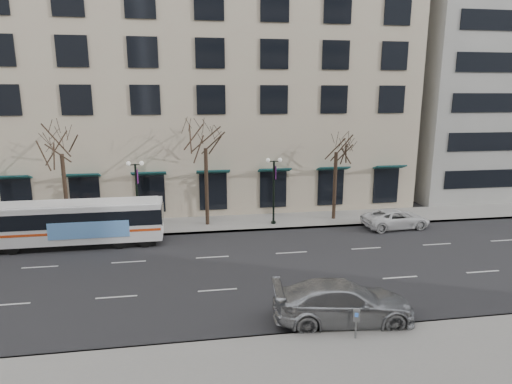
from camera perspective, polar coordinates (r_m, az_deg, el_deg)
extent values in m
plane|color=black|center=(24.65, -5.52, -10.59)|extent=(160.00, 160.00, 0.00)
cube|color=gray|center=(33.62, 2.07, -3.93)|extent=(80.00, 4.00, 0.15)
cube|color=#C0AC93|center=(43.65, -10.36, 15.58)|extent=(40.00, 20.00, 24.00)
cube|color=#999993|center=(55.32, 29.89, 19.27)|extent=(25.00, 20.00, 35.00)
cylinder|color=black|center=(33.33, -24.04, -0.24)|extent=(0.28, 0.28, 5.74)
cylinder|color=black|center=(32.14, -6.60, 0.55)|extent=(0.28, 0.28, 5.95)
cylinder|color=black|center=(34.06, 10.46, 0.70)|extent=(0.28, 0.28, 5.46)
cylinder|color=black|center=(31.87, -15.55, -0.83)|extent=(0.16, 0.16, 5.00)
cylinder|color=black|center=(32.49, -15.30, -4.86)|extent=(0.36, 0.36, 0.30)
cube|color=black|center=(31.40, -15.82, 3.52)|extent=(0.90, 0.06, 0.06)
sphere|color=silver|center=(31.44, -16.64, 3.67)|extent=(0.32, 0.32, 0.32)
sphere|color=silver|center=(31.33, -15.01, 3.74)|extent=(0.32, 0.32, 0.32)
cube|color=#591A64|center=(31.53, -15.51, 2.01)|extent=(0.04, 0.45, 1.00)
cylinder|color=black|center=(32.24, 2.37, -0.20)|extent=(0.16, 0.16, 5.00)
cylinder|color=black|center=(32.85, 2.34, -4.20)|extent=(0.36, 0.36, 0.30)
cube|color=black|center=(31.78, 2.42, 4.10)|extent=(0.90, 0.06, 0.06)
sphere|color=silver|center=(31.68, 1.62, 4.26)|extent=(0.32, 0.32, 0.32)
sphere|color=silver|center=(31.85, 3.21, 4.30)|extent=(0.32, 0.32, 0.32)
cube|color=#591A64|center=(31.94, 2.61, 2.60)|extent=(0.04, 0.45, 1.00)
cube|color=white|center=(30.44, -22.65, -3.66)|extent=(10.85, 2.42, 2.48)
cube|color=black|center=(30.84, -22.42, -6.16)|extent=(9.99, 2.13, 0.41)
cube|color=black|center=(30.28, -22.21, -2.95)|extent=(10.42, 2.45, 0.99)
cube|color=#D64114|center=(30.56, -22.58, -4.43)|extent=(10.75, 2.45, 0.16)
cube|color=#64A3F3|center=(29.18, -21.40, -4.75)|extent=(4.97, 0.09, 1.08)
cube|color=white|center=(30.13, -22.85, -1.34)|extent=(10.31, 2.18, 0.07)
cylinder|color=black|center=(30.96, -29.77, -6.44)|extent=(0.90, 0.26, 0.90)
cylinder|color=black|center=(32.81, -28.54, -5.28)|extent=(0.90, 0.26, 0.90)
cylinder|color=black|center=(29.29, -17.71, -6.35)|extent=(0.90, 0.26, 0.90)
cylinder|color=black|center=(31.24, -17.18, -5.11)|extent=(0.90, 0.26, 0.90)
cylinder|color=black|center=(29.08, -14.52, -6.28)|extent=(0.90, 0.26, 0.90)
cylinder|color=black|center=(31.05, -14.20, -5.03)|extent=(0.90, 0.26, 0.90)
imported|color=#A6A9AE|center=(19.73, 11.54, -14.19)|extent=(6.41, 3.13, 1.80)
imported|color=white|center=(33.77, 18.13, -3.40)|extent=(5.18, 2.68, 1.40)
cylinder|color=slate|center=(18.53, 13.17, -17.29)|extent=(0.08, 0.08, 0.86)
cube|color=slate|center=(18.25, 13.26, -15.72)|extent=(0.32, 0.27, 0.48)
cube|color=blue|center=(18.17, 13.47, -15.63)|extent=(0.13, 0.07, 0.17)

